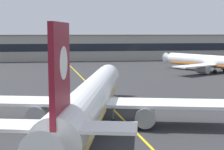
# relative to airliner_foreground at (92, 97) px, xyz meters

# --- Properties ---
(taxiway_centreline) EXTENTS (14.09, 179.49, 0.01)m
(taxiway_centreline) POSITION_rel_airliner_foreground_xyz_m (3.16, 14.90, -3.37)
(taxiway_centreline) COLOR yellow
(taxiway_centreline) RESTS_ON ground
(airliner_foreground) EXTENTS (32.28, 41.11, 11.65)m
(airliner_foreground) POSITION_rel_airliner_foreground_xyz_m (0.00, 0.00, 0.00)
(airliner_foreground) COLOR white
(airliner_foreground) RESTS_ON ground
(airliner_background) EXTENTS (26.31, 32.74, 10.18)m
(airliner_background) POSITION_rel_airliner_foreground_xyz_m (36.98, 48.79, -0.43)
(airliner_background) COLOR white
(airliner_background) RESTS_ON ground
(safety_cone_by_nose_gear) EXTENTS (0.44, 0.44, 0.55)m
(safety_cone_by_nose_gear) POSITION_rel_airliner_foreground_xyz_m (1.19, 14.98, -3.11)
(safety_cone_by_nose_gear) COLOR orange
(safety_cone_by_nose_gear) RESTS_ON ground
(terminal_building) EXTENTS (159.61, 12.40, 9.96)m
(terminal_building) POSITION_rel_airliner_foreground_xyz_m (2.41, 97.05, 1.62)
(terminal_building) COLOR #9E998E
(terminal_building) RESTS_ON ground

